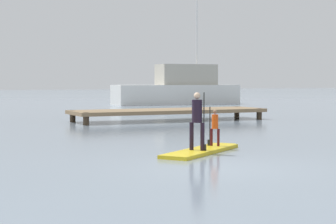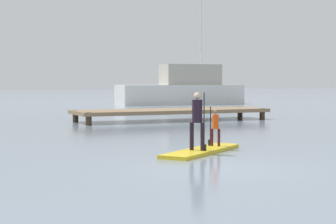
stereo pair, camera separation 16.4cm
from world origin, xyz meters
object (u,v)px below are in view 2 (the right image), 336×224
paddleboard_near (202,151)px  paddler_child_solo (215,126)px  paddler_adult (197,117)px  fishing_boat_white_large (183,89)px

paddleboard_near → paddler_child_solo: 1.11m
paddleboard_near → paddler_child_solo: (0.71, 0.55, 0.66)m
paddler_adult → fishing_boat_white_large: size_ratio=0.15×
paddler_child_solo → fishing_boat_white_large: (13.81, 30.65, 0.62)m
paddler_adult → paddler_child_solo: (0.98, 0.75, -0.32)m
paddleboard_near → paddler_adult: size_ratio=2.10×
fishing_boat_white_large → paddler_child_solo: bearing=-114.3°
paddler_child_solo → fishing_boat_white_large: fishing_boat_white_large is taller
paddler_child_solo → paddler_adult: bearing=-142.5°
paddleboard_near → fishing_boat_white_large: bearing=65.0°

